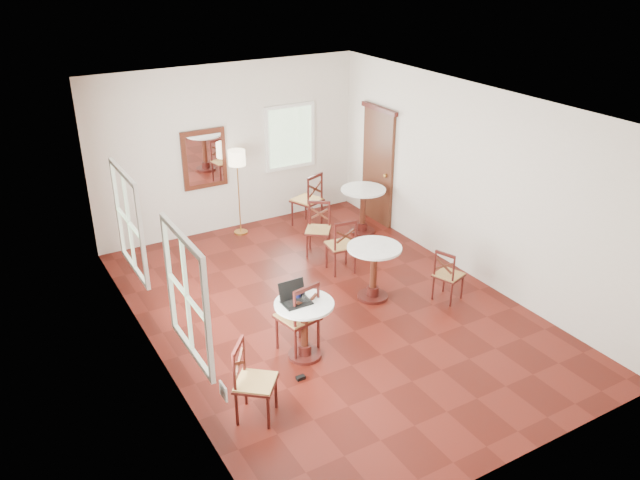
{
  "coord_description": "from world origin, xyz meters",
  "views": [
    {
      "loc": [
        -4.17,
        -6.86,
        4.88
      ],
      "look_at": [
        0.0,
        0.3,
        1.0
      ],
      "focal_mm": 36.15,
      "sensor_mm": 36.0,
      "label": 1
    }
  ],
  "objects_px": {
    "chair_near_b": "(253,382)",
    "chair_mid_b": "(448,275)",
    "laptop": "(295,297)",
    "water_glass": "(305,299)",
    "chair_mid_a": "(341,245)",
    "chair_back_a": "(308,200)",
    "navy_mug": "(298,295)",
    "cafe_table_back": "(363,206)",
    "mouse": "(290,299)",
    "floor_lamp": "(237,164)",
    "cafe_table_near": "(304,324)",
    "cafe_table_mid": "(374,266)",
    "chair_near_a": "(299,317)",
    "chair_back_b": "(318,229)",
    "power_adapter": "(301,378)"
  },
  "relations": [
    {
      "from": "floor_lamp",
      "to": "cafe_table_back",
      "type": "bearing_deg",
      "value": -29.51
    },
    {
      "from": "cafe_table_back",
      "to": "mouse",
      "type": "height_order",
      "value": "cafe_table_back"
    },
    {
      "from": "cafe_table_back",
      "to": "laptop",
      "type": "xyz_separation_m",
      "value": [
        -2.88,
        -2.78,
        0.33
      ]
    },
    {
      "from": "cafe_table_back",
      "to": "navy_mug",
      "type": "relative_size",
      "value": 6.88
    },
    {
      "from": "floor_lamp",
      "to": "laptop",
      "type": "distance_m",
      "value": 4.01
    },
    {
      "from": "chair_near_b",
      "to": "chair_back_a",
      "type": "height_order",
      "value": "chair_back_a"
    },
    {
      "from": "chair_back_b",
      "to": "laptop",
      "type": "xyz_separation_m",
      "value": [
        -1.76,
        -2.44,
        0.41
      ]
    },
    {
      "from": "cafe_table_near",
      "to": "cafe_table_back",
      "type": "xyz_separation_m",
      "value": [
        2.79,
        2.87,
        0.03
      ]
    },
    {
      "from": "chair_near_a",
      "to": "chair_mid_b",
      "type": "xyz_separation_m",
      "value": [
        2.52,
        0.05,
        -0.1
      ]
    },
    {
      "from": "cafe_table_near",
      "to": "power_adapter",
      "type": "bearing_deg",
      "value": -125.02
    },
    {
      "from": "navy_mug",
      "to": "cafe_table_near",
      "type": "bearing_deg",
      "value": -84.84
    },
    {
      "from": "water_glass",
      "to": "chair_near_a",
      "type": "bearing_deg",
      "value": 90.02
    },
    {
      "from": "chair_near_b",
      "to": "chair_mid_b",
      "type": "height_order",
      "value": "chair_near_b"
    },
    {
      "from": "laptop",
      "to": "cafe_table_back",
      "type": "bearing_deg",
      "value": 43.83
    },
    {
      "from": "water_glass",
      "to": "power_adapter",
      "type": "bearing_deg",
      "value": -125.85
    },
    {
      "from": "chair_near_a",
      "to": "water_glass",
      "type": "xyz_separation_m",
      "value": [
        0.0,
        -0.16,
        0.34
      ]
    },
    {
      "from": "water_glass",
      "to": "cafe_table_mid",
      "type": "bearing_deg",
      "value": 26.69
    },
    {
      "from": "cafe_table_near",
      "to": "chair_mid_b",
      "type": "height_order",
      "value": "chair_mid_b"
    },
    {
      "from": "chair_near_a",
      "to": "navy_mug",
      "type": "relative_size",
      "value": 8.22
    },
    {
      "from": "laptop",
      "to": "chair_back_b",
      "type": "bearing_deg",
      "value": 54.14
    },
    {
      "from": "cafe_table_near",
      "to": "chair_back_b",
      "type": "distance_m",
      "value": 3.03
    },
    {
      "from": "chair_near_a",
      "to": "navy_mug",
      "type": "distance_m",
      "value": 0.34
    },
    {
      "from": "cafe_table_near",
      "to": "chair_mid_a",
      "type": "xyz_separation_m",
      "value": [
        1.65,
        1.76,
        -0.03
      ]
    },
    {
      "from": "chair_back_a",
      "to": "mouse",
      "type": "height_order",
      "value": "chair_back_a"
    },
    {
      "from": "chair_near_a",
      "to": "navy_mug",
      "type": "bearing_deg",
      "value": 41.46
    },
    {
      "from": "cafe_table_back",
      "to": "laptop",
      "type": "distance_m",
      "value": 4.01
    },
    {
      "from": "chair_near_b",
      "to": "chair_mid_a",
      "type": "relative_size",
      "value": 1.02
    },
    {
      "from": "chair_near_a",
      "to": "floor_lamp",
      "type": "distance_m",
      "value": 3.98
    },
    {
      "from": "floor_lamp",
      "to": "mouse",
      "type": "height_order",
      "value": "floor_lamp"
    },
    {
      "from": "chair_mid_a",
      "to": "mouse",
      "type": "xyz_separation_m",
      "value": [
        -1.76,
        -1.6,
        0.35
      ]
    },
    {
      "from": "cafe_table_near",
      "to": "cafe_table_mid",
      "type": "xyz_separation_m",
      "value": [
        1.61,
        0.8,
        0.03
      ]
    },
    {
      "from": "cafe_table_mid",
      "to": "laptop",
      "type": "relative_size",
      "value": 2.41
    },
    {
      "from": "laptop",
      "to": "power_adapter",
      "type": "height_order",
      "value": "laptop"
    },
    {
      "from": "chair_mid_b",
      "to": "water_glass",
      "type": "xyz_separation_m",
      "value": [
        -2.52,
        -0.21,
        0.44
      ]
    },
    {
      "from": "chair_near_a",
      "to": "power_adapter",
      "type": "xyz_separation_m",
      "value": [
        -0.28,
        -0.56,
        -0.48
      ]
    },
    {
      "from": "power_adapter",
      "to": "chair_back_b",
      "type": "bearing_deg",
      "value": 56.36
    },
    {
      "from": "chair_mid_b",
      "to": "water_glass",
      "type": "relative_size",
      "value": 7.68
    },
    {
      "from": "chair_back_a",
      "to": "navy_mug",
      "type": "relative_size",
      "value": 8.4
    },
    {
      "from": "chair_back_a",
      "to": "laptop",
      "type": "height_order",
      "value": "laptop"
    },
    {
      "from": "chair_mid_b",
      "to": "navy_mug",
      "type": "xyz_separation_m",
      "value": [
        -2.54,
        -0.07,
        0.44
      ]
    },
    {
      "from": "navy_mug",
      "to": "water_glass",
      "type": "bearing_deg",
      "value": -82.85
    },
    {
      "from": "cafe_table_mid",
      "to": "water_glass",
      "type": "height_order",
      "value": "water_glass"
    },
    {
      "from": "mouse",
      "to": "chair_back_b",
      "type": "bearing_deg",
      "value": 50.9
    },
    {
      "from": "water_glass",
      "to": "navy_mug",
      "type": "bearing_deg",
      "value": 97.15
    },
    {
      "from": "chair_back_b",
      "to": "power_adapter",
      "type": "relative_size",
      "value": 8.1
    },
    {
      "from": "cafe_table_back",
      "to": "chair_mid_a",
      "type": "distance_m",
      "value": 1.59
    },
    {
      "from": "chair_back_a",
      "to": "mouse",
      "type": "bearing_deg",
      "value": 36.47
    },
    {
      "from": "cafe_table_mid",
      "to": "water_glass",
      "type": "bearing_deg",
      "value": -153.31
    },
    {
      "from": "chair_mid_a",
      "to": "water_glass",
      "type": "height_order",
      "value": "chair_mid_a"
    },
    {
      "from": "laptop",
      "to": "water_glass",
      "type": "relative_size",
      "value": 3.3
    }
  ]
}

